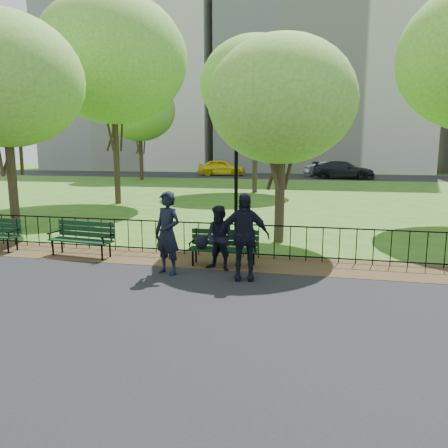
% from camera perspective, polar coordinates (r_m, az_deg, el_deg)
% --- Properties ---
extents(ground, '(120.00, 120.00, 0.00)m').
position_cam_1_polar(ground, '(9.62, -3.19, -7.13)').
color(ground, '#305F19').
extents(asphalt_path, '(60.00, 9.20, 0.01)m').
position_cam_1_polar(asphalt_path, '(6.63, -11.61, -15.40)').
color(asphalt_path, black).
rests_on(asphalt_path, ground).
extents(dirt_strip, '(60.00, 1.60, 0.01)m').
position_cam_1_polar(dirt_strip, '(11.01, -1.03, -4.83)').
color(dirt_strip, '#372416').
rests_on(dirt_strip, ground).
extents(far_street, '(70.00, 9.00, 0.01)m').
position_cam_1_polar(far_street, '(44.00, 9.54, 6.15)').
color(far_street, black).
rests_on(far_street, ground).
extents(iron_fence, '(24.06, 0.06, 1.00)m').
position_cam_1_polar(iron_fence, '(11.37, -0.44, -1.84)').
color(iron_fence, black).
rests_on(iron_fence, ground).
extents(apartment_west, '(22.00, 15.00, 26.00)m').
position_cam_1_polar(apartment_west, '(62.74, -11.00, 19.12)').
color(apartment_west, beige).
rests_on(apartment_west, ground).
extents(apartment_mid, '(24.00, 15.00, 30.00)m').
position_cam_1_polar(apartment_mid, '(58.13, 12.95, 21.81)').
color(apartment_mid, beige).
rests_on(apartment_mid, ground).
extents(park_bench_main, '(1.68, 0.60, 0.94)m').
position_cam_1_polar(park_bench_main, '(10.51, -0.98, -2.48)').
color(park_bench_main, black).
rests_on(park_bench_main, ground).
extents(park_bench_left_a, '(1.80, 0.73, 0.99)m').
position_cam_1_polar(park_bench_left_a, '(12.01, -17.94, -1.37)').
color(park_bench_left_a, black).
rests_on(park_bench_left_a, ground).
extents(lamppost, '(0.31, 0.31, 3.45)m').
position_cam_1_polar(lamppost, '(13.96, 1.59, 6.08)').
color(lamppost, black).
rests_on(lamppost, ground).
extents(tree_near_w, '(5.18, 5.18, 7.22)m').
position_cam_1_polar(tree_near_w, '(16.80, -26.81, 16.40)').
color(tree_near_w, '#2D2116').
rests_on(tree_near_w, ground).
extents(tree_near_e, '(4.30, 4.30, 5.99)m').
position_cam_1_polar(tree_near_e, '(13.14, 7.56, 15.69)').
color(tree_near_e, '#2D2116').
rests_on(tree_near_e, ground).
extents(tree_mid_w, '(7.26, 7.26, 10.12)m').
position_cam_1_polar(tree_mid_w, '(23.17, -14.39, 20.11)').
color(tree_mid_w, '#2D2116').
rests_on(tree_mid_w, ground).
extents(tree_far_c, '(6.85, 6.85, 9.55)m').
position_cam_1_polar(tree_far_c, '(28.13, 4.19, 17.72)').
color(tree_far_c, '#2D2116').
rests_on(tree_far_c, ground).
extents(tree_far_w, '(6.18, 6.18, 8.62)m').
position_cam_1_polar(tree_far_w, '(39.56, -10.97, 14.36)').
color(tree_far_w, '#2D2116').
rests_on(tree_far_w, ground).
extents(person_left, '(0.80, 0.67, 1.87)m').
position_cam_1_polar(person_left, '(9.80, -7.39, -1.18)').
color(person_left, black).
rests_on(person_left, asphalt_path).
extents(person_mid, '(0.80, 0.54, 1.51)m').
position_cam_1_polar(person_mid, '(10.03, -0.50, -1.88)').
color(person_mid, black).
rests_on(person_mid, asphalt_path).
extents(person_right, '(1.16, 0.62, 1.89)m').
position_cam_1_polar(person_right, '(9.32, 2.58, -1.62)').
color(person_right, black).
rests_on(person_right, asphalt_path).
extents(taxi, '(5.04, 2.62, 1.64)m').
position_cam_1_polar(taxi, '(44.48, -0.32, 7.39)').
color(taxi, yellow).
rests_on(taxi, far_street).
extents(sedan_silver, '(4.67, 2.86, 1.45)m').
position_cam_1_polar(sedan_silver, '(44.34, 13.36, 7.00)').
color(sedan_silver, '#B0B4B9').
rests_on(sedan_silver, far_street).
extents(sedan_dark, '(5.74, 3.01, 1.59)m').
position_cam_1_polar(sedan_dark, '(41.47, 15.36, 6.82)').
color(sedan_dark, black).
rests_on(sedan_dark, far_street).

